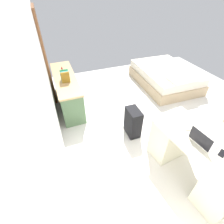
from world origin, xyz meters
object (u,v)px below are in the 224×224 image
at_px(bed, 165,77).
at_px(computer_mouse, 188,129).
at_px(desk, 194,158).
at_px(cell_phone_near_laptop, 222,153).
at_px(laptop, 202,140).
at_px(credenza, 67,91).
at_px(suitcase_black, 133,122).
at_px(figurine_small, 62,69).

height_order(bed, computer_mouse, computer_mouse).
bearing_deg(bed, desk, 152.69).
bearing_deg(desk, cell_phone_near_laptop, -162.08).
relative_size(desk, laptop, 4.53).
distance_m(desk, credenza, 2.98).
bearing_deg(bed, computer_mouse, 149.74).
xyz_separation_m(bed, computer_mouse, (-2.33, 1.36, 0.53)).
bearing_deg(suitcase_black, laptop, -159.53).
bearing_deg(bed, credenza, 89.52).
distance_m(desk, cell_phone_near_laptop, 0.44).
height_order(credenza, cell_phone_near_laptop, cell_phone_near_laptop).
bearing_deg(cell_phone_near_laptop, bed, -46.48).
relative_size(desk, computer_mouse, 15.01).
distance_m(bed, figurine_small, 2.84).
relative_size(desk, figurine_small, 13.65).
bearing_deg(laptop, suitcase_black, 19.10).
relative_size(desk, bed, 0.77).
xyz_separation_m(desk, suitcase_black, (1.13, 0.43, -0.11)).
distance_m(desk, computer_mouse, 0.46).
bearing_deg(laptop, desk, -83.04).
bearing_deg(computer_mouse, figurine_small, 21.48).
distance_m(cell_phone_near_laptop, figurine_small, 3.52).
xyz_separation_m(suitcase_black, computer_mouse, (-0.87, -0.41, 0.48)).
distance_m(credenza, computer_mouse, 2.77).
xyz_separation_m(desk, credenza, (2.61, 1.43, -0.03)).
bearing_deg(cell_phone_near_laptop, figurine_small, 2.82).
bearing_deg(credenza, laptop, -152.05).
xyz_separation_m(desk, figurine_small, (2.95, 1.43, 0.38)).
bearing_deg(computer_mouse, bed, -36.29).
bearing_deg(credenza, figurine_small, 0.26).
xyz_separation_m(laptop, computer_mouse, (0.26, -0.01, -0.03)).
distance_m(computer_mouse, figurine_small, 3.04).
bearing_deg(figurine_small, suitcase_black, -151.35).
distance_m(bed, suitcase_black, 2.29).
xyz_separation_m(bed, laptop, (-2.59, 1.37, 0.56)).
bearing_deg(computer_mouse, laptop, 170.98).
height_order(desk, computer_mouse, computer_mouse).
height_order(bed, laptop, laptop).
relative_size(bed, figurine_small, 17.72).
distance_m(computer_mouse, cell_phone_near_laptop, 0.50).
height_order(suitcase_black, computer_mouse, computer_mouse).
distance_m(bed, cell_phone_near_laptop, 3.14).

